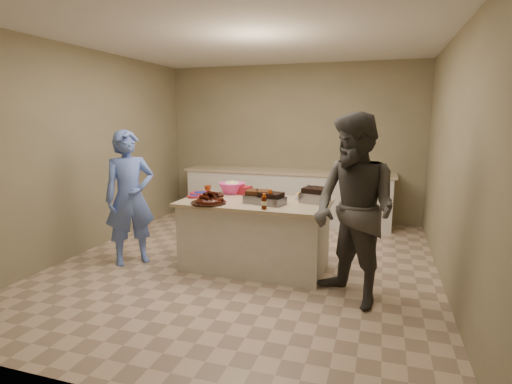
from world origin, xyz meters
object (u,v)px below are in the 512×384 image
(rib_platter, at_px, (209,204))
(guest_gray, at_px, (350,301))
(guest_blue, at_px, (134,262))
(mustard_bottle, at_px, (251,199))
(roasting_pan, at_px, (315,202))
(coleslaw_bowl, at_px, (232,193))
(plastic_cup, at_px, (208,192))
(bbq_bottle_b, at_px, (270,206))
(bbq_bottle_a, at_px, (264,209))
(island, at_px, (255,268))

(rib_platter, distance_m, guest_gray, 1.86)
(rib_platter, relative_size, guest_blue, 0.25)
(guest_blue, bearing_deg, mustard_bottle, -31.68)
(roasting_pan, bearing_deg, coleslaw_bowl, -178.44)
(plastic_cup, bearing_deg, rib_platter, -65.12)
(mustard_bottle, height_order, guest_blue, mustard_bottle)
(guest_gray, bearing_deg, bbq_bottle_b, -161.36)
(plastic_cup, bearing_deg, mustard_bottle, -21.17)
(bbq_bottle_a, height_order, plastic_cup, bbq_bottle_a)
(rib_platter, bearing_deg, guest_blue, 179.23)
(island, xyz_separation_m, rib_platter, (-0.46, -0.29, 0.83))
(plastic_cup, bearing_deg, roasting_pan, -7.55)
(bbq_bottle_a, xyz_separation_m, plastic_cup, (-0.98, 0.72, 0.00))
(roasting_pan, xyz_separation_m, bbq_bottle_b, (-0.44, -0.34, 0.00))
(coleslaw_bowl, height_order, bbq_bottle_a, coleslaw_bowl)
(rib_platter, xyz_separation_m, plastic_cup, (-0.30, 0.64, 0.00))
(bbq_bottle_a, xyz_separation_m, guest_gray, (0.96, -0.21, -0.83))
(bbq_bottle_a, bearing_deg, rib_platter, 173.49)
(roasting_pan, xyz_separation_m, mustard_bottle, (-0.76, -0.08, 0.00))
(bbq_bottle_b, xyz_separation_m, mustard_bottle, (-0.31, 0.27, 0.00))
(island, relative_size, roasting_pan, 5.96)
(rib_platter, bearing_deg, bbq_bottle_b, 9.08)
(mustard_bottle, bearing_deg, guest_blue, -165.89)
(rib_platter, xyz_separation_m, coleslaw_bowl, (0.03, 0.66, 0.00))
(island, height_order, roasting_pan, roasting_pan)
(rib_platter, distance_m, guest_blue, 1.34)
(bbq_bottle_b, bearing_deg, rib_platter, -170.92)
(bbq_bottle_a, height_order, guest_blue, bbq_bottle_a)
(bbq_bottle_a, relative_size, plastic_cup, 1.78)
(island, bearing_deg, bbq_bottle_a, -57.65)
(rib_platter, distance_m, bbq_bottle_b, 0.71)
(island, bearing_deg, rib_platter, -146.52)
(rib_platter, xyz_separation_m, bbq_bottle_a, (0.68, -0.08, 0.00))
(guest_gray, bearing_deg, rib_platter, -148.26)
(island, distance_m, guest_blue, 1.55)
(plastic_cup, distance_m, guest_blue, 1.29)
(plastic_cup, relative_size, guest_gray, 0.05)
(island, distance_m, plastic_cup, 1.18)
(roasting_pan, height_order, bbq_bottle_a, bbq_bottle_a)
(coleslaw_bowl, bearing_deg, rib_platter, -92.91)
(mustard_bottle, bearing_deg, bbq_bottle_a, -57.19)
(roasting_pan, relative_size, coleslaw_bowl, 0.85)
(roasting_pan, distance_m, bbq_bottle_a, 0.70)
(bbq_bottle_a, distance_m, guest_gray, 1.28)
(bbq_bottle_a, bearing_deg, mustard_bottle, 122.81)
(coleslaw_bowl, height_order, bbq_bottle_b, coleslaw_bowl)
(bbq_bottle_b, bearing_deg, guest_gray, -22.91)
(island, bearing_deg, plastic_cup, 156.30)
(guest_blue, bearing_deg, island, -35.48)
(coleslaw_bowl, relative_size, plastic_cup, 3.61)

